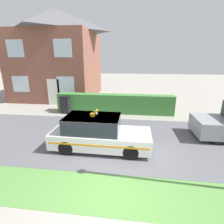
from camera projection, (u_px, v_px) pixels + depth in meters
name	position (u px, v px, depth m)	size (l,w,h in m)	color
ground_plane	(110.00, 196.00, 4.88)	(80.00, 80.00, 0.00)	gray
road_strip	(121.00, 138.00, 8.38)	(28.00, 5.50, 0.01)	#5B5B60
lawn_verge	(111.00, 193.00, 4.99)	(28.00, 1.65, 0.01)	#568C42
garden_hedge	(115.00, 104.00, 12.13)	(8.02, 0.74, 1.31)	#3D7F38
police_car	(98.00, 133.00, 7.28)	(4.11, 1.64, 1.54)	black
cat	(96.00, 112.00, 6.85)	(0.24, 0.28, 0.25)	orange
house_left	(58.00, 54.00, 16.53)	(7.29, 7.12, 7.93)	brown
wheelie_bin	(66.00, 105.00, 12.14)	(0.71, 0.64, 1.18)	black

